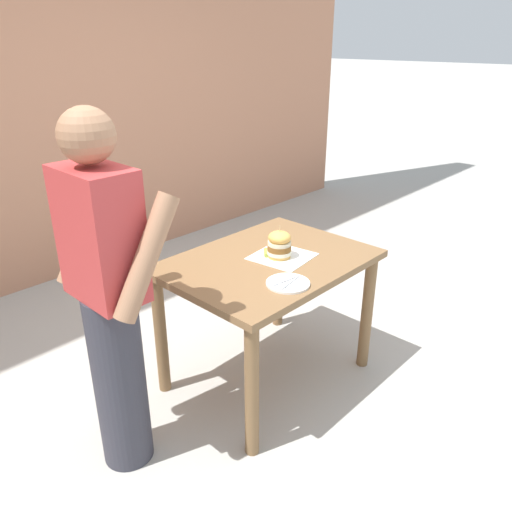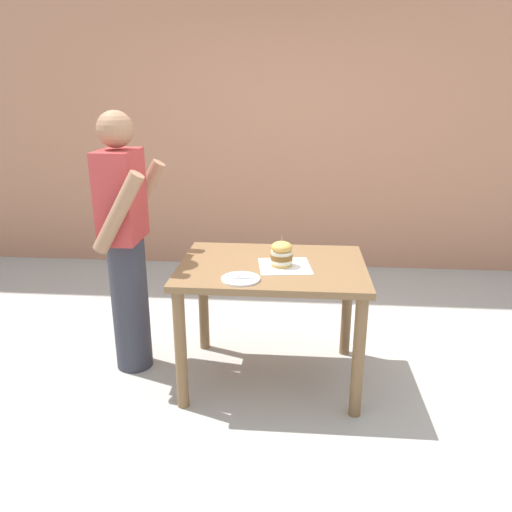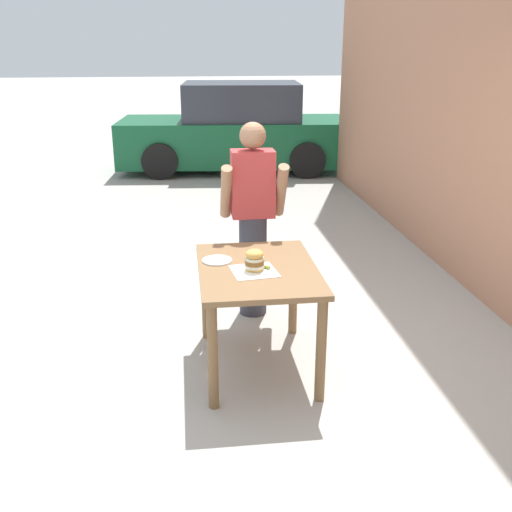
{
  "view_description": "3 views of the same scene",
  "coord_description": "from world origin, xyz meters",
  "px_view_note": "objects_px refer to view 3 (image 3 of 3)",
  "views": [
    {
      "loc": [
        -1.68,
        1.88,
        1.92
      ],
      "look_at": [
        0.0,
        0.1,
        0.84
      ],
      "focal_mm": 35.0,
      "sensor_mm": 36.0,
      "label": 1
    },
    {
      "loc": [
        -2.87,
        -0.14,
        1.8
      ],
      "look_at": [
        0.0,
        0.1,
        0.84
      ],
      "focal_mm": 35.0,
      "sensor_mm": 36.0,
      "label": 2
    },
    {
      "loc": [
        -0.5,
        -3.94,
        2.3
      ],
      "look_at": [
        0.0,
        0.1,
        0.84
      ],
      "focal_mm": 42.0,
      "sensor_mm": 36.0,
      "label": 3
    }
  ],
  "objects_px": {
    "patio_table": "(258,284)",
    "side_plate_with_forks": "(217,260)",
    "sandwich": "(255,260)",
    "pickle_spear": "(265,266)",
    "parked_car_near_curb": "(236,131)",
    "diner_across_table": "(253,218)"
  },
  "relations": [
    {
      "from": "sandwich",
      "to": "pickle_spear",
      "type": "bearing_deg",
      "value": 19.17
    },
    {
      "from": "side_plate_with_forks",
      "to": "pickle_spear",
      "type": "bearing_deg",
      "value": -30.78
    },
    {
      "from": "patio_table",
      "to": "sandwich",
      "type": "bearing_deg",
      "value": -117.9
    },
    {
      "from": "pickle_spear",
      "to": "parked_car_near_curb",
      "type": "relative_size",
      "value": 0.02
    },
    {
      "from": "sandwich",
      "to": "parked_car_near_curb",
      "type": "xyz_separation_m",
      "value": [
        0.55,
        7.42,
        -0.15
      ]
    },
    {
      "from": "pickle_spear",
      "to": "patio_table",
      "type": "bearing_deg",
      "value": 146.49
    },
    {
      "from": "diner_across_table",
      "to": "parked_car_near_curb",
      "type": "height_order",
      "value": "diner_across_table"
    },
    {
      "from": "pickle_spear",
      "to": "parked_car_near_curb",
      "type": "height_order",
      "value": "parked_car_near_curb"
    },
    {
      "from": "patio_table",
      "to": "sandwich",
      "type": "height_order",
      "value": "sandwich"
    },
    {
      "from": "sandwich",
      "to": "parked_car_near_curb",
      "type": "distance_m",
      "value": 7.44
    },
    {
      "from": "side_plate_with_forks",
      "to": "diner_across_table",
      "type": "bearing_deg",
      "value": 65.33
    },
    {
      "from": "sandwich",
      "to": "side_plate_with_forks",
      "type": "height_order",
      "value": "sandwich"
    },
    {
      "from": "pickle_spear",
      "to": "side_plate_with_forks",
      "type": "height_order",
      "value": "pickle_spear"
    },
    {
      "from": "sandwich",
      "to": "pickle_spear",
      "type": "relative_size",
      "value": 2.11
    },
    {
      "from": "parked_car_near_curb",
      "to": "sandwich",
      "type": "bearing_deg",
      "value": -94.24
    },
    {
      "from": "pickle_spear",
      "to": "side_plate_with_forks",
      "type": "relative_size",
      "value": 0.41
    },
    {
      "from": "side_plate_with_forks",
      "to": "parked_car_near_curb",
      "type": "distance_m",
      "value": 7.24
    },
    {
      "from": "patio_table",
      "to": "pickle_spear",
      "type": "distance_m",
      "value": 0.16
    },
    {
      "from": "parked_car_near_curb",
      "to": "pickle_spear",
      "type": "bearing_deg",
      "value": -93.67
    },
    {
      "from": "patio_table",
      "to": "pickle_spear",
      "type": "relative_size",
      "value": 12.72
    },
    {
      "from": "pickle_spear",
      "to": "diner_across_table",
      "type": "distance_m",
      "value": 0.97
    },
    {
      "from": "patio_table",
      "to": "side_plate_with_forks",
      "type": "xyz_separation_m",
      "value": [
        -0.28,
        0.16,
        0.14
      ]
    }
  ]
}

